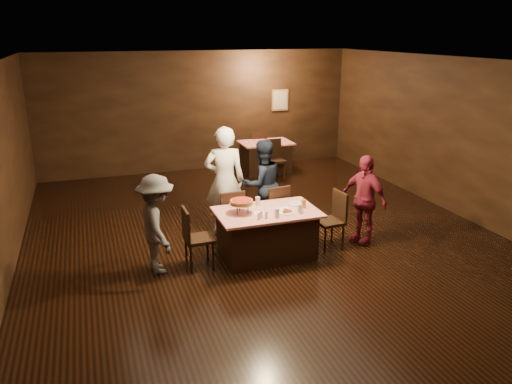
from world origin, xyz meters
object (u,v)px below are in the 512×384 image
Objects in this scene: glass_front_left at (277,213)px; diner_grey_knit at (157,224)px; back_table at (266,157)px; chair_far_right at (274,210)px; chair_back_near at (276,160)px; plate_empty at (296,204)px; chair_end_right at (329,220)px; pizza_stand at (242,202)px; chair_end_left at (199,237)px; diner_red_shirt at (364,199)px; glass_amber at (304,204)px; chair_far_left at (229,216)px; main_table at (267,234)px; chair_back_far at (258,148)px; glass_back at (258,201)px; diner_white_jacket at (225,181)px; glass_front_right at (300,209)px; diner_navy_hoodie at (262,184)px.

diner_grey_knit is at bearing 169.20° from glass_front_left.
chair_far_right is at bearing -108.26° from back_table.
chair_back_near is 3.80× the size of plate_empty.
pizza_stand is at bearing -96.49° from chair_end_right.
diner_red_shirt reaches higher than chair_end_left.
glass_amber is (0.20, -0.80, 0.37)m from chair_far_right.
chair_far_left is at bearing -43.80° from chair_end_left.
main_table is at bearing 115.36° from chair_far_left.
chair_far_right is 4.82m from chair_back_far.
diner_red_shirt is at bearing -0.30° from pizza_stand.
diner_red_shirt is 10.87× the size of glass_back.
chair_far_right is 1.68m from chair_end_left.
chair_end_right is (0.70, -0.75, 0.00)m from chair_far_right.
chair_end_left reaches higher than plate_empty.
diner_white_jacket is at bearing 104.91° from glass_front_left.
chair_end_left is at bearing -120.62° from back_table.
chair_end_left is 6.79× the size of glass_back.
pizza_stand is 2.71× the size of glass_back.
chair_far_left is 2.28m from diner_red_shirt.
chair_end_left is at bearing 170.84° from glass_front_right.
diner_grey_knit is (-2.81, 0.04, 0.28)m from chair_end_right.
chair_end_right is at bearing -90.78° from chair_end_left.
diner_white_jacket is at bearing -32.84° from chair_end_left.
diner_grey_knit is (-1.71, 0.04, 0.37)m from main_table.
diner_navy_hoodie is 1.08× the size of diner_grey_knit.
chair_back_near reaches higher than glass_front_left.
chair_end_right is at bearing -14.62° from glass_back.
pizza_stand is at bearing -111.84° from diner_red_shirt.
chair_back_near reaches higher than main_table.
chair_back_far is 5.39m from glass_back.
chair_end_right reaches higher than main_table.
back_table is 4.84m from glass_back.
diner_white_jacket reaches higher than pizza_stand.
chair_back_near is at bearing -121.33° from chair_far_right.
plate_empty is (-1.18, -3.93, 0.30)m from chair_back_near.
plate_empty is 1.79× the size of glass_front_right.
diner_red_shirt is 10.87× the size of glass_amber.
chair_end_left reaches higher than main_table.
chair_back_near reaches higher than glass_amber.
chair_far_left is (-2.13, -4.03, 0.09)m from back_table.
chair_end_right is at bearing 123.46° from chair_far_right.
diner_white_jacket is at bearing 87.46° from pizza_stand.
chair_back_far reaches higher than plate_empty.
diner_grey_knit reaches higher than back_table.
diner_red_shirt is (2.15, -0.71, 0.29)m from chair_far_left.
chair_back_near is at bearing 98.56° from chair_back_far.
glass_front_right is (0.45, -0.25, 0.46)m from main_table.
diner_white_jacket reaches higher than main_table.
chair_far_left is 6.79× the size of glass_front_left.
pizza_stand is 2.71× the size of glass_amber.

